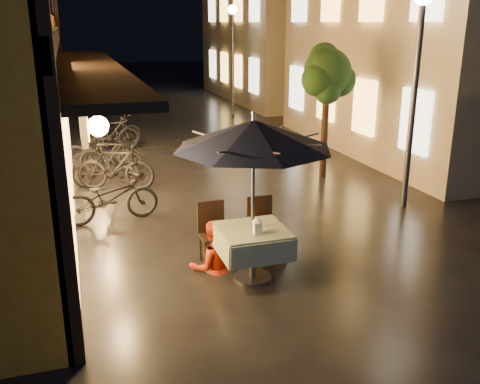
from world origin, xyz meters
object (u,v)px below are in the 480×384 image
object	(u,v)px
patio_umbrella	(253,135)
person_orange	(212,222)
cafe_table	(253,241)
streetlamp_near	(418,60)
bicycle_0	(110,198)
person_yellow	(268,217)
table_lantern	(257,225)

from	to	relation	value
patio_umbrella	person_orange	bearing A→B (deg)	132.78
cafe_table	streetlamp_near	bearing A→B (deg)	27.82
cafe_table	patio_umbrella	size ratio (longest dim) A/B	0.40
streetlamp_near	bicycle_0	distance (m)	6.30
person_yellow	bicycle_0	size ratio (longest dim) A/B	0.81
cafe_table	person_orange	size ratio (longest dim) A/B	0.66
bicycle_0	cafe_table	bearing A→B (deg)	-156.92
person_orange	patio_umbrella	bearing A→B (deg)	132.62
streetlamp_near	patio_umbrella	bearing A→B (deg)	-152.18
table_lantern	person_yellow	size ratio (longest dim) A/B	0.17
patio_umbrella	person_yellow	bearing A→B (deg)	50.31
patio_umbrella	table_lantern	world-z (taller)	patio_umbrella
cafe_table	table_lantern	distance (m)	0.39
streetlamp_near	cafe_table	world-z (taller)	streetlamp_near
cafe_table	person_orange	xyz separation A→B (m)	(-0.47, 0.50, 0.17)
cafe_table	bicycle_0	world-z (taller)	bicycle_0
patio_umbrella	person_yellow	xyz separation A→B (m)	(0.44, 0.52, -1.42)
streetlamp_near	patio_umbrella	xyz separation A→B (m)	(-3.96, -2.09, -0.77)
cafe_table	person_yellow	distance (m)	0.70
patio_umbrella	bicycle_0	world-z (taller)	patio_umbrella
patio_umbrella	table_lantern	distance (m)	1.25
person_yellow	person_orange	bearing A→B (deg)	-11.31
streetlamp_near	person_yellow	xyz separation A→B (m)	(-3.53, -1.57, -2.19)
streetlamp_near	table_lantern	world-z (taller)	streetlamp_near
patio_umbrella	person_orange	world-z (taller)	patio_umbrella
patio_umbrella	person_yellow	world-z (taller)	patio_umbrella
person_yellow	bicycle_0	bearing A→B (deg)	-61.34
patio_umbrella	person_yellow	distance (m)	1.58
person_yellow	bicycle_0	xyz separation A→B (m)	(-2.20, 2.50, -0.25)
streetlamp_near	person_orange	bearing A→B (deg)	-160.26
cafe_table	patio_umbrella	world-z (taller)	patio_umbrella
table_lantern	bicycle_0	xyz separation A→B (m)	(-1.77, 3.23, -0.45)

